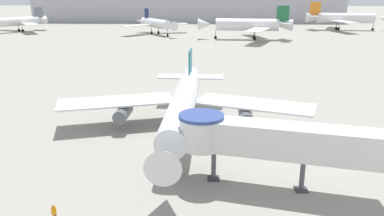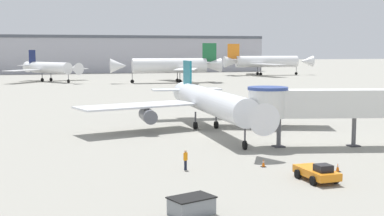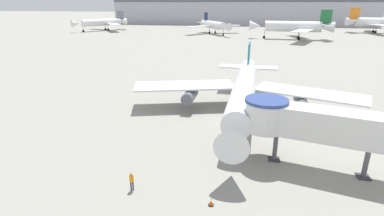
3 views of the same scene
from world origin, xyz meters
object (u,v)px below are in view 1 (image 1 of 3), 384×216
ground_crew_marshaller (54,213)px  background_jet_gray_tail (15,22)px  background_jet_green_tail (249,25)px  jet_bridge (260,138)px  background_jet_navy_tail (156,23)px  main_airplane (183,104)px  background_jet_orange_tail (344,18)px

ground_crew_marshaller → background_jet_gray_tail: (-68.17, 132.68, 3.32)m
ground_crew_marshaller → background_jet_green_tail: bearing=40.8°
jet_bridge → background_jet_gray_tail: (-84.07, 126.14, -0.21)m
jet_bridge → ground_crew_marshaller: 17.55m
ground_crew_marshaller → background_jet_navy_tail: 126.54m
main_airplane → background_jet_orange_tail: 141.11m
ground_crew_marshaller → background_jet_navy_tail: background_jet_navy_tail is taller
jet_bridge → background_jet_navy_tail: (-24.14, 119.68, -0.25)m
jet_bridge → background_jet_orange_tail: size_ratio=0.48×
jet_bridge → background_jet_orange_tail: (55.54, 139.17, 0.66)m
main_airplane → background_jet_navy_tail: background_jet_navy_tail is taller
ground_crew_marshaller → background_jet_orange_tail: 162.34m
main_airplane → background_jet_orange_tail: size_ratio=0.93×
ground_crew_marshaller → background_jet_green_tail: size_ratio=0.05×
background_jet_gray_tail → background_jet_green_tail: background_jet_green_tail is taller
ground_crew_marshaller → background_jet_orange_tail: (71.44, 145.72, 4.19)m
main_airplane → jet_bridge: size_ratio=1.94×
jet_bridge → background_jet_gray_tail: 151.59m
background_jet_gray_tail → ground_crew_marshaller: bearing=-25.4°
main_airplane → background_jet_navy_tail: (-16.74, 106.79, 0.70)m
background_jet_orange_tail → background_jet_navy_tail: bearing=109.1°
main_airplane → jet_bridge: 14.89m
ground_crew_marshaller → background_jet_orange_tail: background_jet_orange_tail is taller
jet_bridge → background_jet_navy_tail: bearing=114.5°
background_jet_navy_tail → main_airplane: bearing=-114.0°
main_airplane → background_jet_navy_tail: bearing=100.8°
background_jet_gray_tail → main_airplane: bearing=-18.5°
background_jet_navy_tail → background_jet_orange_tail: size_ratio=0.72×
ground_crew_marshaller → background_jet_navy_tail: bearing=57.9°
background_jet_gray_tail → background_jet_green_tail: (94.56, -21.20, 0.81)m
main_airplane → ground_crew_marshaller: size_ratio=19.45×
main_airplane → ground_crew_marshaller: main_airplane is taller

